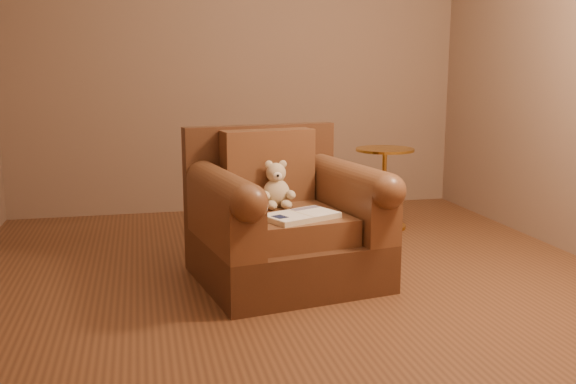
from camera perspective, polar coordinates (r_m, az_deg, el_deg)
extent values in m
plane|color=brown|center=(3.97, 0.33, -7.54)|extent=(4.00, 4.00, 0.00)
cube|color=#80634F|center=(5.73, -4.41, 11.83)|extent=(4.00, 0.02, 2.70)
cube|color=#80634F|center=(1.88, 15.05, 13.27)|extent=(4.00, 0.02, 2.70)
cube|color=#482918|center=(3.87, -0.17, -5.85)|extent=(1.15, 1.11, 0.28)
cube|color=#482918|center=(4.16, -2.45, 1.71)|extent=(1.01, 0.27, 0.62)
cube|color=brown|center=(3.77, 0.12, -2.92)|extent=(0.69, 0.79, 0.15)
cube|color=brown|center=(4.03, -1.81, 2.35)|extent=(0.60, 0.26, 0.45)
cube|color=brown|center=(3.62, -5.75, -2.18)|extent=(0.34, 0.88, 0.32)
cube|color=brown|center=(3.92, 5.54, -1.14)|extent=(0.34, 0.88, 0.32)
cylinder|color=brown|center=(3.58, -5.80, 0.32)|extent=(0.34, 0.88, 0.20)
cylinder|color=brown|center=(3.89, 5.58, 1.17)|extent=(0.34, 0.88, 0.20)
ellipsoid|color=#C8B28C|center=(3.91, -1.05, -0.09)|extent=(0.17, 0.15, 0.18)
sphere|color=#C8B28C|center=(3.90, -1.08, 1.72)|extent=(0.12, 0.12, 0.12)
ellipsoid|color=#C8B28C|center=(3.89, -1.72, 2.46)|extent=(0.05, 0.03, 0.05)
ellipsoid|color=#C8B28C|center=(3.90, -0.47, 2.49)|extent=(0.05, 0.03, 0.05)
ellipsoid|color=beige|center=(3.84, -0.94, 1.42)|extent=(0.06, 0.04, 0.05)
sphere|color=black|center=(3.82, -0.89, 1.47)|extent=(0.02, 0.02, 0.02)
ellipsoid|color=#C8B28C|center=(3.83, -2.02, -0.32)|extent=(0.06, 0.11, 0.06)
ellipsoid|color=#C8B28C|center=(3.85, 0.25, -0.25)|extent=(0.06, 0.11, 0.06)
ellipsoid|color=#C8B28C|center=(3.81, -1.47, -1.17)|extent=(0.07, 0.11, 0.06)
ellipsoid|color=#C8B28C|center=(3.83, -0.14, -1.12)|extent=(0.07, 0.11, 0.06)
cube|color=beige|center=(3.59, 1.14, -2.16)|extent=(0.47, 0.38, 0.03)
cube|color=white|center=(3.53, -0.14, -2.14)|extent=(0.28, 0.30, 0.00)
cube|color=white|center=(3.65, 2.39, -1.71)|extent=(0.28, 0.30, 0.00)
cube|color=beige|center=(3.59, 1.15, -1.91)|extent=(0.11, 0.22, 0.00)
cube|color=#0F1638|center=(3.50, -0.73, -2.21)|extent=(0.09, 0.10, 0.00)
cube|color=slate|center=(3.71, 1.55, -1.45)|extent=(0.19, 0.12, 0.00)
cylinder|color=gold|center=(5.21, 8.42, -3.00)|extent=(0.37, 0.37, 0.03)
cylinder|color=gold|center=(5.15, 8.51, 0.31)|extent=(0.04, 0.04, 0.59)
cylinder|color=gold|center=(5.10, 8.61, 3.74)|extent=(0.46, 0.46, 0.02)
cylinder|color=gold|center=(5.10, 8.61, 3.57)|extent=(0.04, 0.04, 0.02)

